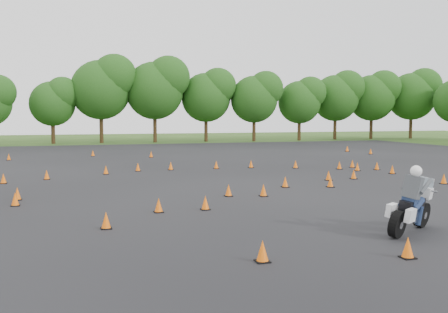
% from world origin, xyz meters
% --- Properties ---
extents(ground, '(140.00, 140.00, 0.00)m').
position_xyz_m(ground, '(0.00, 0.00, 0.00)').
color(ground, '#2D5119').
rests_on(ground, ground).
extents(asphalt_pad, '(62.00, 62.00, 0.00)m').
position_xyz_m(asphalt_pad, '(0.00, 6.00, 0.01)').
color(asphalt_pad, black).
rests_on(asphalt_pad, ground).
extents(treeline, '(86.76, 32.41, 10.68)m').
position_xyz_m(treeline, '(3.07, 35.20, 4.61)').
color(treeline, '#1F4915').
rests_on(treeline, ground).
extents(traffic_cones, '(33.25, 32.88, 0.45)m').
position_xyz_m(traffic_cones, '(0.52, 4.14, 0.23)').
color(traffic_cones, '#FF660A').
rests_on(traffic_cones, asphalt_pad).
extents(rider_grey, '(2.43, 1.86, 1.85)m').
position_xyz_m(rider_grey, '(1.60, -7.55, 0.93)').
color(rider_grey, '#43474B').
rests_on(rider_grey, ground).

